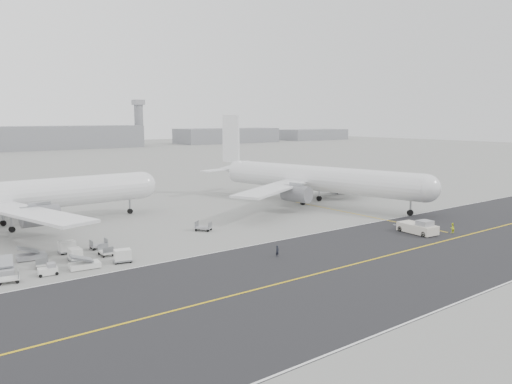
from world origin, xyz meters
TOP-DOWN VIEW (x-y plane):
  - ground at (0.00, 0.00)m, footprint 700.00×700.00m
  - taxiway at (5.02, -17.98)m, footprint 220.00×59.00m
  - horizon_buildings at (30.00, 260.00)m, footprint 520.00×28.00m
  - control_tower at (100.00, 265.00)m, footprint 7.00×7.00m
  - airliner_a at (-27.87, 32.20)m, footprint 55.70×55.05m
  - airliner_b at (31.90, 19.74)m, footprint 54.86×56.10m
  - pushback_tug at (25.42, -12.44)m, footprint 3.65×8.51m
  - jet_bridge at (40.09, 27.20)m, footprint 16.77×4.01m
  - gse_cluster at (-29.36, 5.60)m, footprint 26.85×18.51m
  - stray_dolly at (-1.91, 10.76)m, footprint 2.97×3.14m
  - ground_crew_a at (-2.17, -9.25)m, footprint 0.66×0.50m
  - ground_crew_b at (30.19, -15.62)m, footprint 0.92×0.76m

SIDE VIEW (x-z plane):
  - ground at x=0.00m, z-range 0.00..0.00m
  - horizon_buildings at x=30.00m, z-range -14.00..14.00m
  - gse_cluster at x=-29.36m, z-range -0.93..0.93m
  - stray_dolly at x=-1.91m, z-range -0.83..0.83m
  - taxiway at x=5.02m, z-range -0.01..0.03m
  - ground_crew_a at x=-2.17m, z-range 0.00..1.63m
  - ground_crew_b at x=30.19m, z-range 0.00..1.71m
  - pushback_tug at x=25.42m, z-range -0.21..2.19m
  - jet_bridge at x=40.09m, z-range 1.24..7.54m
  - airliner_a at x=-27.87m, z-range -4.07..15.14m
  - airliner_b at x=31.90m, z-range -4.17..15.51m
  - control_tower at x=100.00m, z-range 0.63..31.88m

